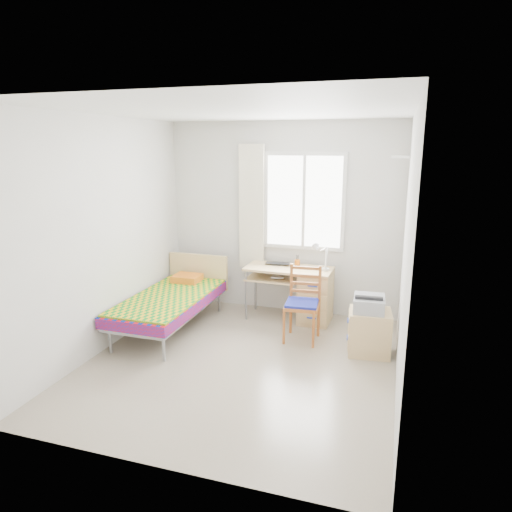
{
  "coord_description": "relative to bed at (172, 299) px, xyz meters",
  "views": [
    {
      "loc": [
        1.5,
        -4.26,
        2.27
      ],
      "look_at": [
        -0.0,
        0.55,
        1.05
      ],
      "focal_mm": 32.0,
      "sensor_mm": 36.0,
      "label": 1
    }
  ],
  "objects": [
    {
      "name": "floor",
      "position": [
        1.14,
        -0.65,
        -0.38
      ],
      "size": [
        3.5,
        3.5,
        0.0
      ],
      "primitive_type": "plane",
      "color": "#BCAD93",
      "rests_on": "ground"
    },
    {
      "name": "ceiling",
      "position": [
        1.14,
        -0.65,
        2.22
      ],
      "size": [
        3.5,
        3.5,
        0.0
      ],
      "primitive_type": "plane",
      "rotation": [
        3.14,
        0.0,
        0.0
      ],
      "color": "white",
      "rests_on": "wall_back"
    },
    {
      "name": "wall_back",
      "position": [
        1.14,
        1.1,
        0.92
      ],
      "size": [
        3.2,
        0.0,
        3.2
      ],
      "primitive_type": "plane",
      "rotation": [
        1.57,
        0.0,
        0.0
      ],
      "color": "silver",
      "rests_on": "ground"
    },
    {
      "name": "wall_left",
      "position": [
        -0.46,
        -0.65,
        0.92
      ],
      "size": [
        0.0,
        3.5,
        3.5
      ],
      "primitive_type": "plane",
      "rotation": [
        1.57,
        0.0,
        1.57
      ],
      "color": "silver",
      "rests_on": "ground"
    },
    {
      "name": "wall_right",
      "position": [
        2.74,
        -0.65,
        0.92
      ],
      "size": [
        0.0,
        3.5,
        3.5
      ],
      "primitive_type": "plane",
      "rotation": [
        1.57,
        0.0,
        -1.57
      ],
      "color": "silver",
      "rests_on": "ground"
    },
    {
      "name": "window",
      "position": [
        1.44,
        1.08,
        1.17
      ],
      "size": [
        1.1,
        0.04,
        1.3
      ],
      "color": "white",
      "rests_on": "wall_back"
    },
    {
      "name": "curtain",
      "position": [
        0.72,
        1.03,
        1.07
      ],
      "size": [
        0.35,
        0.05,
        1.7
      ],
      "primitive_type": "cube",
      "color": "white",
      "rests_on": "wall_back"
    },
    {
      "name": "floating_shelf",
      "position": [
        2.63,
        0.75,
        1.77
      ],
      "size": [
        0.2,
        0.32,
        0.03
      ],
      "primitive_type": "cube",
      "color": "white",
      "rests_on": "wall_right"
    },
    {
      "name": "bed",
      "position": [
        0.0,
        0.0,
        0.0
      ],
      "size": [
        0.87,
        1.83,
        0.79
      ],
      "rotation": [
        0.0,
        0.0,
        -0.01
      ],
      "color": "gray",
      "rests_on": "floor"
    },
    {
      "name": "desk",
      "position": [
        1.62,
        0.77,
        0.0
      ],
      "size": [
        1.15,
        0.55,
        0.71
      ],
      "rotation": [
        0.0,
        0.0,
        -0.03
      ],
      "color": "#D5B570",
      "rests_on": "floor"
    },
    {
      "name": "chair",
      "position": [
        1.65,
        0.16,
        0.12
      ],
      "size": [
        0.42,
        0.42,
        0.9
      ],
      "rotation": [
        0.0,
        0.0,
        0.08
      ],
      "color": "#A4661F",
      "rests_on": "floor"
    },
    {
      "name": "cabinet",
      "position": [
        2.44,
        -0.0,
        -0.14
      ],
      "size": [
        0.5,
        0.45,
        0.5
      ],
      "rotation": [
        0.0,
        0.0,
        0.11
      ],
      "color": "tan",
      "rests_on": "floor"
    },
    {
      "name": "printer",
      "position": [
        2.41,
        0.02,
        0.2
      ],
      "size": [
        0.35,
        0.4,
        0.17
      ],
      "rotation": [
        0.0,
        0.0,
        0.05
      ],
      "color": "#98999F",
      "rests_on": "cabinet"
    },
    {
      "name": "laptop",
      "position": [
        1.15,
        0.82,
        0.34
      ],
      "size": [
        0.34,
        0.23,
        0.03
      ],
      "primitive_type": "imported",
      "rotation": [
        0.0,
        0.0,
        0.05
      ],
      "color": "black",
      "rests_on": "desk"
    },
    {
      "name": "pen_cup",
      "position": [
        1.41,
        0.88,
        0.37
      ],
      "size": [
        0.08,
        0.08,
        0.09
      ],
      "primitive_type": "cylinder",
      "rotation": [
        0.0,
        0.0,
        0.24
      ],
      "color": "orange",
      "rests_on": "desk"
    },
    {
      "name": "task_lamp",
      "position": [
        1.75,
        0.66,
        0.56
      ],
      "size": [
        0.22,
        0.31,
        0.38
      ],
      "rotation": [
        0.0,
        0.0,
        -0.36
      ],
      "color": "white",
      "rests_on": "desk"
    },
    {
      "name": "book",
      "position": [
        1.11,
        0.74,
        0.21
      ],
      "size": [
        0.18,
        0.24,
        0.02
      ],
      "primitive_type": "imported",
      "rotation": [
        0.0,
        0.0,
        0.06
      ],
      "color": "gray",
      "rests_on": "desk"
    }
  ]
}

